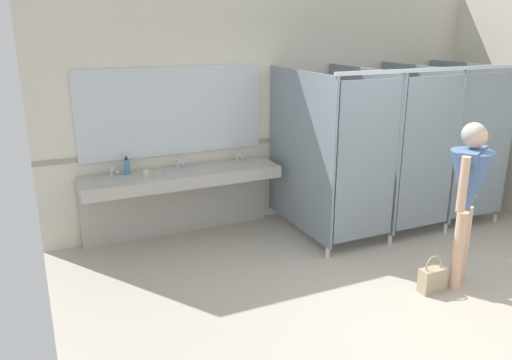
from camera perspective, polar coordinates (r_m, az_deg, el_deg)
The scene contains 11 objects.
ground_plane at distance 5.21m, azimuth 16.63°, elevation -13.05°, with size 6.25×5.67×0.10m, color #B2A899.
wall_back at distance 6.74m, azimuth 3.18°, elevation 8.50°, with size 6.25×0.12×2.99m, color beige.
wall_back_tile_band at distance 6.77m, azimuth 3.37°, elevation 4.69°, with size 6.25×0.01×0.06m, color #9E937F.
vanity_counter at distance 6.14m, azimuth -8.46°, elevation -0.90°, with size 2.34×0.55×0.96m.
mirror_panel at distance 6.11m, azimuth -9.36°, elevation 7.64°, with size 2.24×0.02×1.04m, color silver.
bathroom_stalls at distance 6.57m, azimuth 15.77°, elevation 3.89°, with size 2.67×1.53×2.05m.
person_standing at distance 5.18m, azimuth 22.87°, elevation -0.63°, with size 0.55×0.55×1.65m.
handbag at distance 5.31m, azimuth 19.25°, elevation -10.49°, with size 0.26×0.13×0.38m.
soap_dispenser at distance 6.00m, azimuth -14.37°, elevation 1.46°, with size 0.07×0.07×0.21m.
paper_cup at distance 5.85m, azimuth -12.32°, elevation 0.72°, with size 0.07×0.07×0.08m, color beige.
floor_drain_cover at distance 6.31m, azimuth 26.93°, elevation -8.20°, with size 0.14×0.14×0.01m, color #B7BABF.
Camera 1 is at (-3.11, -3.30, 2.51)m, focal length 35.45 mm.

